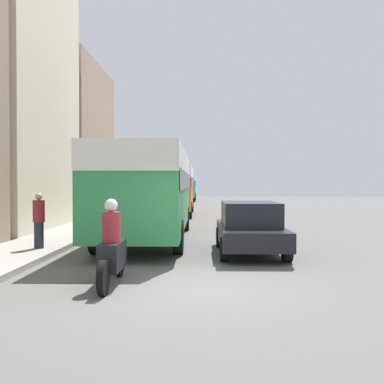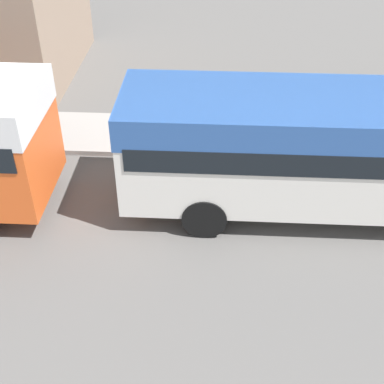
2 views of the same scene
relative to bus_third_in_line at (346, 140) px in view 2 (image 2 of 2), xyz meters
The scene contains 1 object.
bus_third_in_line is the anchor object (origin of this frame).
Camera 2 is at (8.20, 27.86, 7.97)m, focal length 50.00 mm.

